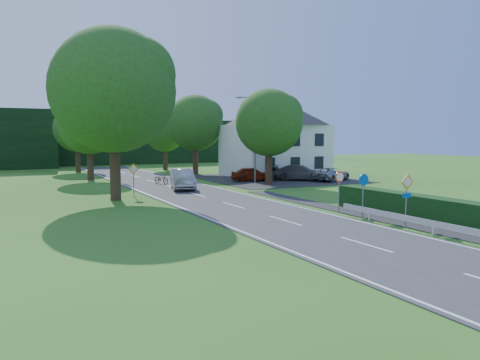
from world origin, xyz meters
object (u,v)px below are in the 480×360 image
parked_car_silver_b (332,174)px  parked_car_grey (301,173)px  parked_car_red (252,174)px  parasol (256,168)px  streetlight (254,135)px  parked_car_silver_a (259,169)px  moving_car (183,179)px  motorcycle (161,179)px

parked_car_silver_b → parked_car_grey: bearing=31.6°
parked_car_red → parasol: bearing=-16.5°
streetlight → parked_car_silver_a: streetlight is taller
parked_car_silver_b → parked_car_silver_a: bearing=7.5°
parked_car_grey → parasol: bearing=63.1°
streetlight → parasol: 6.73m
moving_car → parasol: parasol is taller
streetlight → moving_car: streetlight is taller
parked_car_silver_b → parasol: 8.26m
moving_car → parked_car_silver_a: moving_car is taller
motorcycle → parked_car_red: size_ratio=0.47×
parasol → parked_car_red: bearing=-123.9°
motorcycle → parked_car_red: bearing=-29.1°
parked_car_red → parasol: (2.35, 3.50, 0.35)m
parked_car_silver_a → motorcycle: bearing=99.2°
parked_car_red → parked_car_silver_b: size_ratio=0.88×
motorcycle → parked_car_silver_a: (11.62, 2.46, 0.30)m
parked_car_red → parked_car_silver_b: parked_car_red is taller
motorcycle → parked_car_red: (8.69, -1.22, 0.19)m
streetlight → parked_car_silver_b: bearing=-13.0°
streetlight → parasol: size_ratio=3.48×
moving_car → parked_car_red: moving_car is taller
streetlight → motorcycle: size_ratio=4.24×
motorcycle → parasol: size_ratio=0.82×
motorcycle → parked_car_silver_b: size_ratio=0.41×
moving_car → parked_car_silver_b: bearing=15.6°
parked_car_silver_a → parasol: (-0.58, -0.19, 0.24)m
parked_car_silver_a → parasol: size_ratio=2.10×
moving_car → parked_car_silver_a: (11.31, 7.20, -0.02)m
parked_car_red → parked_car_silver_b: 7.78m
parked_car_red → parked_car_silver_a: bearing=-21.1°
streetlight → parked_car_silver_b: streetlight is taller
motorcycle → parked_car_grey: parked_car_grey is taller
parked_car_silver_b → parasol: size_ratio=1.98×
parked_car_silver_a → parked_car_silver_b: size_ratio=1.06×
parked_car_silver_a → parked_car_silver_b: parked_car_silver_a is taller
streetlight → parked_car_grey: 6.38m
motorcycle → parasol: (11.05, 2.28, 0.54)m
parked_car_silver_a → parasol: bearing=105.2°
parked_car_red → parked_car_grey: bearing=-91.2°
streetlight → parked_car_silver_a: (3.55, 5.19, -3.63)m
streetlight → parasol: (2.97, 5.00, -3.39)m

